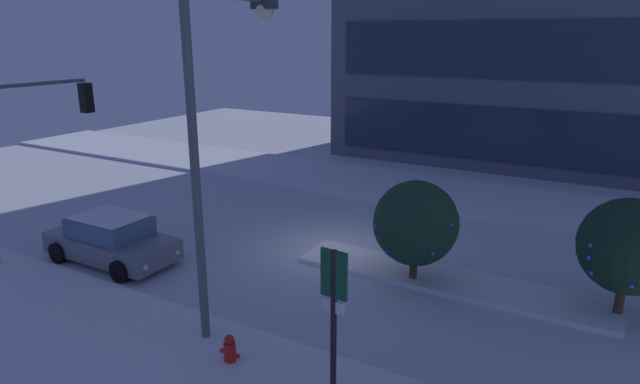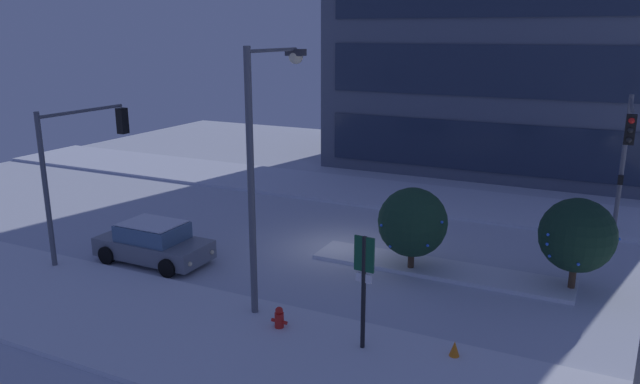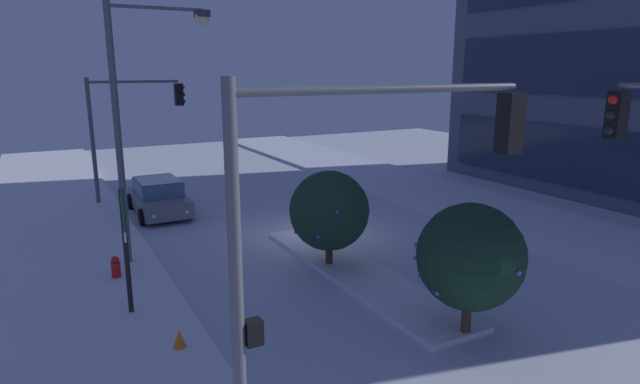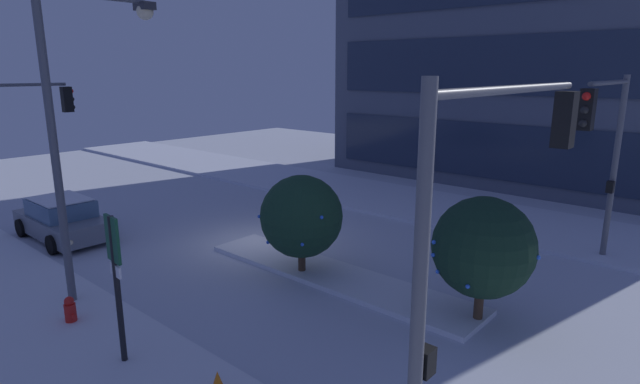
{
  "view_description": "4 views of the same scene",
  "coord_description": "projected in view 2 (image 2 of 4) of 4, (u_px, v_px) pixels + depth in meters",
  "views": [
    {
      "loc": [
        7.88,
        -14.72,
        6.88
      ],
      "look_at": [
        -1.5,
        1.72,
        1.33
      ],
      "focal_mm": 30.42,
      "sensor_mm": 36.0,
      "label": 1
    },
    {
      "loc": [
        8.88,
        -20.03,
        8.13
      ],
      "look_at": [
        -0.98,
        0.16,
        2.11
      ],
      "focal_mm": 33.62,
      "sensor_mm": 36.0,
      "label": 2
    },
    {
      "loc": [
        16.27,
        -8.45,
        5.92
      ],
      "look_at": [
        -0.3,
        0.54,
        1.48
      ],
      "focal_mm": 29.44,
      "sensor_mm": 36.0,
      "label": 3
    },
    {
      "loc": [
        12.79,
        -11.16,
        5.89
      ],
      "look_at": [
        1.04,
        2.19,
        1.61
      ],
      "focal_mm": 28.36,
      "sensor_mm": 36.0,
      "label": 4
    }
  ],
  "objects": [
    {
      "name": "fire_hydrant",
      "position": [
        279.0,
        320.0,
        16.69
      ],
      "size": [
        0.48,
        0.26,
        0.75
      ],
      "color": "red",
      "rests_on": "ground"
    },
    {
      "name": "curb_strip_near",
      "position": [
        218.0,
        340.0,
        16.17
      ],
      "size": [
        52.0,
        5.2,
        0.14
      ],
      "primitive_type": "cube",
      "color": "silver",
      "rests_on": "ground"
    },
    {
      "name": "ground",
      "position": [
        341.0,
        248.0,
        23.26
      ],
      "size": [
        52.0,
        52.0,
        0.0
      ],
      "primitive_type": "plane",
      "color": "silver"
    },
    {
      "name": "construction_cone",
      "position": [
        454.0,
        351.0,
        15.23
      ],
      "size": [
        0.36,
        0.36,
        0.55
      ],
      "primitive_type": "cone",
      "color": "orange",
      "rests_on": "ground"
    },
    {
      "name": "curb_strip_far",
      "position": [
        407.0,
        196.0,
        30.31
      ],
      "size": [
        52.0,
        5.2,
        0.14
      ],
      "primitive_type": "cube",
      "color": "silver",
      "rests_on": "ground"
    },
    {
      "name": "street_lamp_arched",
      "position": [
        265.0,
        143.0,
        17.09
      ],
      "size": [
        0.56,
        2.99,
        7.78
      ],
      "rotation": [
        0.0,
        0.0,
        1.56
      ],
      "color": "#565960",
      "rests_on": "ground"
    },
    {
      "name": "car_near",
      "position": [
        154.0,
        243.0,
        21.73
      ],
      "size": [
        4.31,
        2.08,
        1.49
      ],
      "rotation": [
        0.0,
        0.0,
        -0.0
      ],
      "color": "slate",
      "rests_on": "ground"
    },
    {
      "name": "traffic_light_corner_far_right",
      "position": [
        626.0,
        147.0,
        22.24
      ],
      "size": [
        0.32,
        4.38,
        5.78
      ],
      "rotation": [
        0.0,
        0.0,
        -1.57
      ],
      "color": "#565960",
      "rests_on": "ground"
    },
    {
      "name": "traffic_light_corner_near_left",
      "position": [
        82.0,
        152.0,
        21.74
      ],
      "size": [
        0.32,
        4.22,
        5.57
      ],
      "rotation": [
        0.0,
        0.0,
        1.57
      ],
      "color": "#565960",
      "rests_on": "ground"
    },
    {
      "name": "median_strip",
      "position": [
        438.0,
        269.0,
        21.02
      ],
      "size": [
        9.0,
        1.8,
        0.14
      ],
      "primitive_type": "cube",
      "color": "silver",
      "rests_on": "ground"
    },
    {
      "name": "decorated_tree_left_of_median",
      "position": [
        577.0,
        235.0,
        18.88
      ],
      "size": [
        2.42,
        2.37,
        3.11
      ],
      "color": "#473323",
      "rests_on": "ground"
    },
    {
      "name": "decorated_tree_median",
      "position": [
        413.0,
        222.0,
        20.59
      ],
      "size": [
        2.4,
        2.4,
        3.0
      ],
      "color": "#473323",
      "rests_on": "ground"
    },
    {
      "name": "parking_info_sign",
      "position": [
        364.0,
        279.0,
        15.19
      ],
      "size": [
        0.55,
        0.12,
        3.2
      ],
      "rotation": [
        0.0,
        0.0,
        1.48
      ],
      "color": "black",
      "rests_on": "ground"
    }
  ]
}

